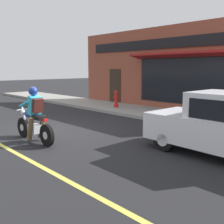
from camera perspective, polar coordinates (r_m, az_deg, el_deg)
name	(u,v)px	position (r m, az deg, el deg)	size (l,w,h in m)	color
ground_plane	(48,131)	(9.27, -13.78, -4.11)	(80.00, 80.00, 0.00)	black
sidewalk_curb	(103,106)	(14.69, -1.88, 1.37)	(2.60, 22.00, 0.14)	gray
storefront_building	(162,69)	(13.82, 10.77, 9.18)	(1.25, 11.34, 4.20)	brown
motorcycle_with_rider	(34,119)	(7.97, -16.58, -1.45)	(0.56, 2.02, 1.62)	black
fire_hydrant	(116,99)	(13.58, 0.88, 2.85)	(0.36, 0.24, 0.88)	red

